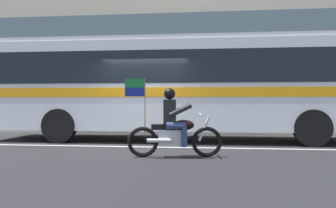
# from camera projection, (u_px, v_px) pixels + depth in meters

# --- Properties ---
(ground_plane) EXTENTS (60.00, 60.00, 0.00)m
(ground_plane) POSITION_uv_depth(u_px,v_px,m) (145.00, 144.00, 10.37)
(ground_plane) COLOR black
(sidewalk_curb) EXTENTS (28.00, 3.80, 0.15)m
(sidewalk_curb) POSITION_uv_depth(u_px,v_px,m) (166.00, 128.00, 15.43)
(sidewalk_curb) COLOR #B7B2A8
(sidewalk_curb) RESTS_ON ground_plane
(lane_center_stripe) EXTENTS (26.60, 0.14, 0.01)m
(lane_center_stripe) POSITION_uv_depth(u_px,v_px,m) (141.00, 147.00, 9.77)
(lane_center_stripe) COLOR silver
(lane_center_stripe) RESTS_ON ground_plane
(transit_bus) EXTENTS (12.61, 2.66, 3.22)m
(transit_bus) POSITION_uv_depth(u_px,v_px,m) (190.00, 82.00, 11.39)
(transit_bus) COLOR silver
(transit_bus) RESTS_ON ground_plane
(motorcycle_with_rider) EXTENTS (2.18, 0.68, 1.78)m
(motorcycle_with_rider) POSITION_uv_depth(u_px,v_px,m) (174.00, 128.00, 7.97)
(motorcycle_with_rider) COLOR black
(motorcycle_with_rider) RESTS_ON ground_plane
(fire_hydrant) EXTENTS (0.22, 0.30, 0.75)m
(fire_hydrant) POSITION_uv_depth(u_px,v_px,m) (100.00, 120.00, 14.42)
(fire_hydrant) COLOR gold
(fire_hydrant) RESTS_ON sidewalk_curb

